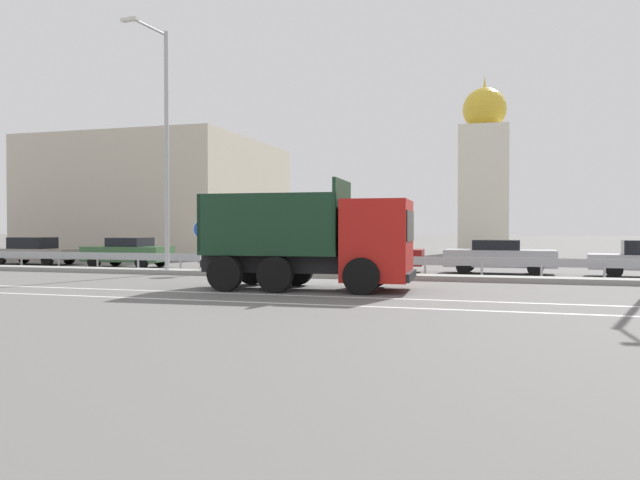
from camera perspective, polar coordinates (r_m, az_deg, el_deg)
The scene contains 15 objects.
ground_plane at distance 22.29m, azimuth -2.07°, elevation -3.70°, with size 320.00×320.00×0.00m, color #605E5B.
lane_strip_0 at distance 17.31m, azimuth -3.15°, elevation -5.05°, with size 67.40×0.16×0.01m, color silver.
lane_strip_1 at distance 15.63m, azimuth -5.44°, elevation -5.71°, with size 67.40×0.16×0.01m, color silver.
median_island at distance 23.75m, azimuth -0.85°, elevation -3.19°, with size 37.07×1.10×0.18m, color gray.
median_guardrail at distance 24.89m, azimuth 0.02°, elevation -1.89°, with size 67.40×0.09×0.78m.
dump_truck at distance 18.71m, azimuth 1.36°, elevation -0.54°, with size 6.46×3.01×3.30m.
median_road_sign at distance 25.47m, azimuth -10.75°, elevation -0.48°, with size 0.77×0.16×2.20m.
street_lamp_1 at distance 26.25m, azimuth -14.08°, elevation 8.90°, with size 0.71×2.49×9.84m.
parked_car_2 at distance 35.16m, azimuth -24.65°, elevation -0.92°, with size 4.58×1.97×1.40m.
parked_car_3 at distance 30.94m, azimuth -17.12°, elevation -1.06°, with size 4.04×2.23×1.42m.
parked_car_4 at distance 28.33m, azimuth -6.21°, elevation -1.23°, with size 4.55×2.18×1.41m.
parked_car_5 at distance 26.70m, azimuth 4.38°, elevation -1.35°, with size 4.74×2.11×1.43m.
parked_car_6 at distance 26.42m, azimuth 16.07°, elevation -1.43°, with size 4.40×2.08×1.39m.
background_building_0 at distance 45.95m, azimuth -14.18°, elevation 3.63°, with size 14.25×13.93×7.90m, color beige.
church_tower at distance 48.51m, azimuth 14.78°, elevation 5.97°, with size 3.60×3.60×13.27m.
Camera 1 is at (7.22, -21.00, 1.83)m, focal length 35.00 mm.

